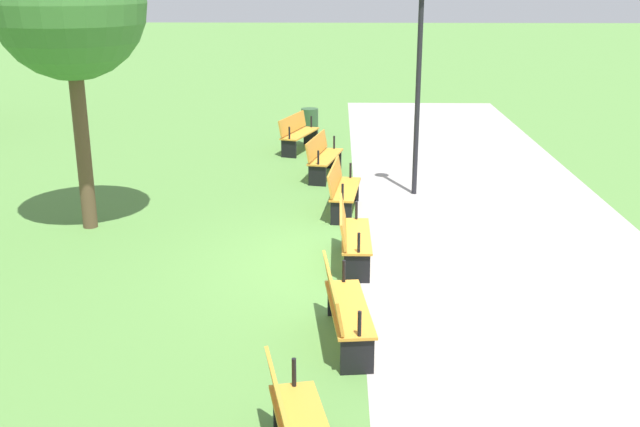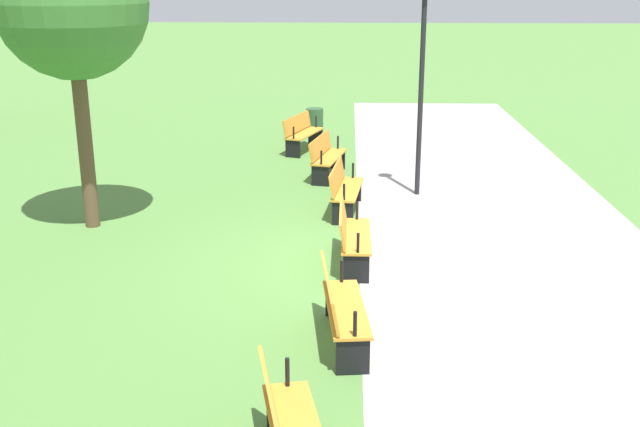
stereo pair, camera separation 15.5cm
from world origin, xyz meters
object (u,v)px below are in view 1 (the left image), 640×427
object	(u,v)px
bench_0	(298,133)
bench_1	(323,156)
tree_2	(69,5)
trash_bin	(310,122)
bench_3	(352,235)
bench_2	(342,188)
bench_4	(344,307)
lamp_post	(420,50)

from	to	relation	value
bench_0	bench_1	world-z (taller)	same
tree_2	trash_bin	world-z (taller)	tree_2
bench_3	trash_bin	distance (m)	9.55
bench_0	bench_1	size ratio (longest dim) A/B	1.00
bench_0	bench_2	size ratio (longest dim) A/B	1.01
bench_4	tree_2	distance (m)	6.95
bench_1	tree_2	bearing A→B (deg)	-36.51
bench_0	bench_4	world-z (taller)	same
bench_0	trash_bin	size ratio (longest dim) A/B	2.25
bench_0	bench_1	bearing A→B (deg)	33.54
bench_0	tree_2	world-z (taller)	tree_2
bench_0	tree_2	size ratio (longest dim) A/B	0.34
bench_0	trash_bin	world-z (taller)	bench_0
bench_1	tree_2	size ratio (longest dim) A/B	0.34
bench_2	bench_3	distance (m)	2.59
lamp_post	trash_bin	xyz separation A→B (m)	(-5.64, -2.32, -2.48)
bench_1	lamp_post	bearing A→B (deg)	67.73
bench_4	tree_2	xyz separation A→B (m)	(-4.22, -4.42, 3.30)
trash_bin	bench_4	bearing A→B (deg)	4.05
bench_2	tree_2	world-z (taller)	tree_2
bench_2	lamp_post	bearing A→B (deg)	136.98
bench_1	bench_3	xyz separation A→B (m)	(5.15, 0.55, 0.00)
bench_4	trash_bin	world-z (taller)	bench_4
bench_2	lamp_post	size ratio (longest dim) A/B	0.41
bench_2	bench_4	xyz separation A→B (m)	(5.18, 0.00, 0.00)
bench_1	bench_4	xyz separation A→B (m)	(7.74, 0.41, 0.00)
bench_3	trash_bin	bearing A→B (deg)	-174.03
bench_2	bench_0	bearing A→B (deg)	-161.73
bench_3	lamp_post	bearing A→B (deg)	160.99
bench_0	bench_2	xyz separation A→B (m)	(5.06, 1.09, 0.00)
bench_0	bench_4	xyz separation A→B (m)	(10.24, 1.09, 0.00)
bench_2	bench_3	bearing A→B (deg)	9.15
bench_1	trash_bin	size ratio (longest dim) A/B	2.25
bench_3	tree_2	distance (m)	5.86
bench_2	bench_3	size ratio (longest dim) A/B	1.03
bench_1	bench_4	bearing A→B (deg)	15.27
bench_3	lamp_post	size ratio (longest dim) A/B	0.40
bench_1	bench_0	bearing A→B (deg)	-152.57
bench_3	bench_0	bearing A→B (deg)	-170.88
tree_2	trash_bin	distance (m)	9.28
bench_0	bench_3	distance (m)	7.75
tree_2	trash_bin	size ratio (longest dim) A/B	6.67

